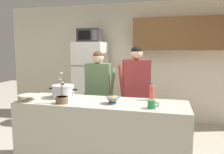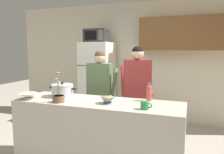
{
  "view_description": "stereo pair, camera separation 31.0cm",
  "coord_description": "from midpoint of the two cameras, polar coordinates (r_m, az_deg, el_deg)",
  "views": [
    {
      "loc": [
        0.81,
        -2.63,
        1.58
      ],
      "look_at": [
        0.0,
        0.55,
        1.17
      ],
      "focal_mm": 35.16,
      "sensor_mm": 36.0,
      "label": 1
    },
    {
      "loc": [
        1.1,
        -2.54,
        1.58
      ],
      "look_at": [
        0.0,
        0.55,
        1.17
      ],
      "focal_mm": 35.16,
      "sensor_mm": 36.0,
      "label": 2
    }
  ],
  "objects": [
    {
      "name": "refrigerator",
      "position": [
        4.82,
        -1.99,
        -1.37
      ],
      "size": [
        0.64,
        0.68,
        1.74
      ],
      "color": "white",
      "rests_on": "ground"
    },
    {
      "name": "back_wall_unit",
      "position": [
        4.89,
        11.42,
        5.16
      ],
      "size": [
        6.0,
        0.48,
        2.6
      ],
      "color": "beige",
      "rests_on": "ground"
    },
    {
      "name": "person_near_pot",
      "position": [
        3.6,
        -0.66,
        -2.73
      ],
      "size": [
        0.49,
        0.42,
        1.56
      ],
      "color": "black",
      "rests_on": "ground"
    },
    {
      "name": "potted_orchid",
      "position": [
        2.81,
        -10.72,
        -5.22
      ],
      "size": [
        0.15,
        0.15,
        0.39
      ],
      "color": "brown",
      "rests_on": "kitchen_island"
    },
    {
      "name": "person_by_sink",
      "position": [
        3.47,
        9.08,
        -2.27
      ],
      "size": [
        0.6,
        0.54,
        1.64
      ],
      "color": "black",
      "rests_on": "ground"
    },
    {
      "name": "microwave",
      "position": [
        4.76,
        -2.15,
        10.69
      ],
      "size": [
        0.48,
        0.37,
        0.28
      ],
      "color": "#2D2D30",
      "rests_on": "refrigerator"
    },
    {
      "name": "kitchen_island",
      "position": [
        2.97,
        -0.61,
        -15.01
      ],
      "size": [
        2.17,
        0.68,
        0.92
      ],
      "primitive_type": "cube",
      "color": "#BCB7A8",
      "rests_on": "ground"
    },
    {
      "name": "empty_bowl",
      "position": [
        3.1,
        -18.24,
        -4.66
      ],
      "size": [
        0.26,
        0.26,
        0.08
      ],
      "color": "beige",
      "rests_on": "kitchen_island"
    },
    {
      "name": "coffee_mug",
      "position": [
        2.5,
        12.09,
        -7.21
      ],
      "size": [
        0.13,
        0.09,
        0.1
      ],
      "color": "#2D8C4C",
      "rests_on": "kitchen_island"
    },
    {
      "name": "bread_bowl",
      "position": [
        2.7,
        2.17,
        -5.87
      ],
      "size": [
        0.19,
        0.19,
        0.1
      ],
      "color": "#4C7299",
      "rests_on": "kitchen_island"
    },
    {
      "name": "bottle_near_edge",
      "position": [
        2.9,
        12.63,
        -3.9
      ],
      "size": [
        0.07,
        0.07,
        0.24
      ],
      "color": "#D84C3F",
      "rests_on": "kitchen_island"
    },
    {
      "name": "cooking_pot",
      "position": [
        3.14,
        -10.04,
        -3.46
      ],
      "size": [
        0.42,
        0.31,
        0.21
      ],
      "color": "silver",
      "rests_on": "kitchen_island"
    }
  ]
}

